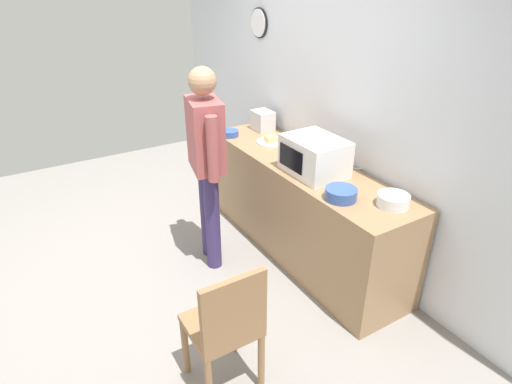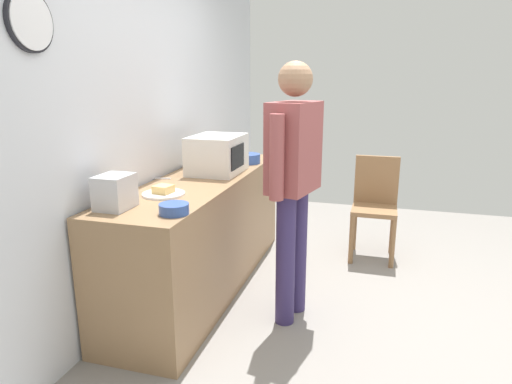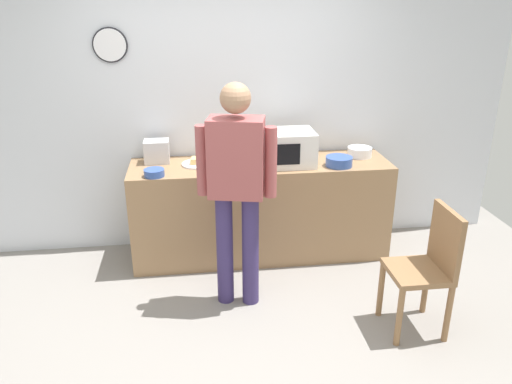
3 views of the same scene
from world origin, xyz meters
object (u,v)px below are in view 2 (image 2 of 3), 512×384
(toaster, at_px, (115,192))
(microwave, at_px, (217,154))
(sandwich_plate, at_px, (164,192))
(mixing_bowl, at_px, (247,158))
(salad_bowl, at_px, (231,152))
(spoon_utensil, at_px, (185,167))
(fork_utensil, at_px, (160,178))
(wooden_chair, at_px, (375,202))
(cereal_bowl, at_px, (174,209))
(person_standing, at_px, (293,174))

(toaster, bearing_deg, microwave, -10.65)
(sandwich_plate, relative_size, mixing_bowl, 1.19)
(salad_bowl, bearing_deg, toaster, 177.66)
(mixing_bowl, distance_m, spoon_utensil, 0.57)
(microwave, height_order, toaster, microwave)
(microwave, height_order, mixing_bowl, microwave)
(microwave, distance_m, fork_utensil, 0.51)
(toaster, distance_m, wooden_chair, 2.46)
(mixing_bowl, bearing_deg, salad_bowl, 42.38)
(sandwich_plate, xyz_separation_m, cereal_bowl, (-0.36, -0.25, 0.01))
(sandwich_plate, distance_m, salad_bowl, 1.50)
(salad_bowl, relative_size, mixing_bowl, 0.96)
(salad_bowl, xyz_separation_m, cereal_bowl, (-1.86, -0.30, -0.01))
(mixing_bowl, bearing_deg, sandwich_plate, 170.94)
(microwave, xyz_separation_m, mixing_bowl, (0.46, -0.11, -0.11))
(sandwich_plate, height_order, spoon_utensil, sandwich_plate)
(microwave, relative_size, spoon_utensil, 2.94)
(toaster, xyz_separation_m, wooden_chair, (1.93, -1.45, -0.47))
(microwave, bearing_deg, person_standing, -124.66)
(toaster, bearing_deg, mixing_bowl, -11.46)
(cereal_bowl, height_order, mixing_bowl, mixing_bowl)
(person_standing, distance_m, wooden_chair, 1.49)
(sandwich_plate, xyz_separation_m, person_standing, (0.27, -0.81, 0.11))
(fork_utensil, bearing_deg, microwave, -44.47)
(microwave, height_order, spoon_utensil, microwave)
(fork_utensil, xyz_separation_m, wooden_chair, (1.15, -1.58, -0.38))
(toaster, distance_m, spoon_utensil, 1.24)
(cereal_bowl, distance_m, person_standing, 0.85)
(sandwich_plate, relative_size, salad_bowl, 1.24)
(sandwich_plate, height_order, cereal_bowl, sandwich_plate)
(mixing_bowl, relative_size, person_standing, 0.13)
(mixing_bowl, xyz_separation_m, fork_utensil, (-0.81, 0.45, -0.04))
(sandwich_plate, bearing_deg, person_standing, -71.52)
(toaster, bearing_deg, sandwich_plate, -19.44)
(cereal_bowl, xyz_separation_m, spoon_utensil, (1.24, 0.51, -0.03))
(cereal_bowl, distance_m, mixing_bowl, 1.59)
(toaster, relative_size, person_standing, 0.13)
(fork_utensil, bearing_deg, salad_bowl, -10.77)
(mixing_bowl, bearing_deg, cereal_bowl, -177.91)
(person_standing, bearing_deg, wooden_chair, -21.69)
(microwave, bearing_deg, toaster, 169.35)
(sandwich_plate, distance_m, wooden_chair, 2.10)
(salad_bowl, bearing_deg, spoon_utensil, 161.87)
(cereal_bowl, distance_m, fork_utensil, 0.94)
(mixing_bowl, relative_size, wooden_chair, 0.25)
(salad_bowl, xyz_separation_m, wooden_chair, (0.08, -1.38, -0.42))
(cereal_bowl, bearing_deg, salad_bowl, 9.27)
(cereal_bowl, height_order, spoon_utensil, cereal_bowl)
(fork_utensil, height_order, wooden_chair, wooden_chair)
(fork_utensil, bearing_deg, mixing_bowl, -29.18)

